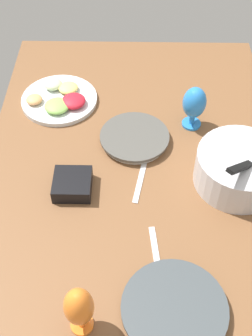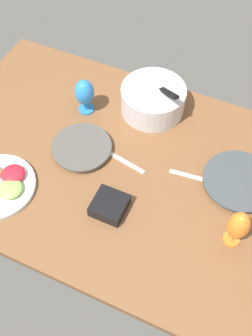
# 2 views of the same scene
# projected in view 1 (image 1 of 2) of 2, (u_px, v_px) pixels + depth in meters

# --- Properties ---
(ground_plane) EXTENTS (1.60, 1.04, 0.04)m
(ground_plane) POSITION_uv_depth(u_px,v_px,m) (134.00, 179.00, 1.51)
(ground_plane) COLOR brown
(dinner_plate_left) EXTENTS (0.25, 0.25, 0.03)m
(dinner_plate_left) POSITION_uv_depth(u_px,v_px,m) (134.00, 138.00, 1.59)
(dinner_plate_left) COLOR silver
(dinner_plate_left) RESTS_ON ground_plane
(dinner_plate_right) EXTENTS (0.29, 0.29, 0.03)m
(dinner_plate_right) POSITION_uv_depth(u_px,v_px,m) (174.00, 309.00, 1.17)
(dinner_plate_right) COLOR silver
(dinner_plate_right) RESTS_ON ground_plane
(mixing_bowl) EXTENTS (0.28, 0.28, 0.19)m
(mixing_bowl) POSITION_uv_depth(u_px,v_px,m) (239.00, 168.00, 1.43)
(mixing_bowl) COLOR silver
(mixing_bowl) RESTS_ON ground_plane
(fruit_platter) EXTENTS (0.30, 0.30, 0.05)m
(fruit_platter) POSITION_uv_depth(u_px,v_px,m) (60.00, 99.00, 1.73)
(fruit_platter) COLOR silver
(fruit_platter) RESTS_ON ground_plane
(hurricane_glass_orange) EXTENTS (0.08, 0.08, 0.18)m
(hurricane_glass_orange) POSITION_uv_depth(u_px,v_px,m) (79.00, 308.00, 1.08)
(hurricane_glass_orange) COLOR orange
(hurricane_glass_orange) RESTS_ON ground_plane
(hurricane_glass_blue) EXTENTS (0.09, 0.09, 0.17)m
(hurricane_glass_blue) POSITION_uv_depth(u_px,v_px,m) (194.00, 104.00, 1.59)
(hurricane_glass_blue) COLOR #297DD1
(hurricane_glass_blue) RESTS_ON ground_plane
(square_bowl_black) EXTENTS (0.12, 0.12, 0.05)m
(square_bowl_black) POSITION_uv_depth(u_px,v_px,m) (72.00, 184.00, 1.44)
(square_bowl_black) COLOR black
(square_bowl_black) RESTS_ON ground_plane
(fork_by_left_plate) EXTENTS (0.18, 0.05, 0.01)m
(fork_by_left_plate) POSITION_uv_depth(u_px,v_px,m) (140.00, 182.00, 1.48)
(fork_by_left_plate) COLOR silver
(fork_by_left_plate) RESTS_ON ground_plane
(fork_by_right_plate) EXTENTS (0.18, 0.04, 0.01)m
(fork_by_right_plate) POSITION_uv_depth(u_px,v_px,m) (156.00, 252.00, 1.30)
(fork_by_right_plate) COLOR silver
(fork_by_right_plate) RESTS_ON ground_plane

